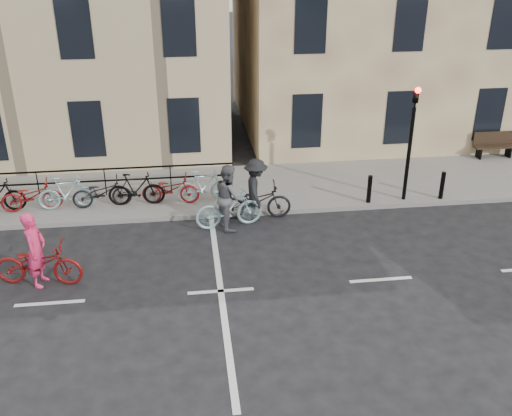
{
  "coord_description": "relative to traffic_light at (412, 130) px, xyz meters",
  "views": [
    {
      "loc": [
        -0.64,
        -11.61,
        7.66
      ],
      "look_at": [
        1.15,
        2.26,
        1.1
      ],
      "focal_mm": 40.0,
      "sensor_mm": 36.0,
      "label": 1
    }
  ],
  "objects": [
    {
      "name": "bollard_east",
      "position": [
        -1.2,
        -0.09,
        -1.85
      ],
      "size": [
        0.14,
        0.14,
        0.9
      ],
      "primitive_type": "cylinder",
      "color": "black",
      "rests_on": "sidewalk"
    },
    {
      "name": "sidewalk",
      "position": [
        -10.2,
        1.66,
        -2.38
      ],
      "size": [
        46.0,
        4.0,
        0.15
      ],
      "primitive_type": "cube",
      "color": "slate",
      "rests_on": "ground"
    },
    {
      "name": "cyclist_grey",
      "position": [
        -5.7,
        -0.95,
        -1.67
      ],
      "size": [
        2.08,
        1.05,
        1.94
      ],
      "rotation": [
        0.0,
        0.0,
        1.74
      ],
      "color": "#91B8BE",
      "rests_on": "ground"
    },
    {
      "name": "cyclist_dark",
      "position": [
        -4.85,
        -0.46,
        -1.71
      ],
      "size": [
        2.15,
        1.24,
        1.9
      ],
      "rotation": [
        0.0,
        0.0,
        1.55
      ],
      "color": "black",
      "rests_on": "ground"
    },
    {
      "name": "bollard_west",
      "position": [
        1.2,
        -0.09,
        -1.85
      ],
      "size": [
        0.14,
        0.14,
        0.9
      ],
      "primitive_type": "cylinder",
      "color": "black",
      "rests_on": "sidewalk"
    },
    {
      "name": "traffic_light",
      "position": [
        0.0,
        0.0,
        0.0
      ],
      "size": [
        0.18,
        0.3,
        3.9
      ],
      "color": "black",
      "rests_on": "sidewalk"
    },
    {
      "name": "parked_bikes",
      "position": [
        -10.07,
        0.7,
        -1.81
      ],
      "size": [
        9.35,
        1.23,
        1.05
      ],
      "color": "black",
      "rests_on": "sidewalk"
    },
    {
      "name": "bench",
      "position": [
        4.8,
        3.39,
        -1.78
      ],
      "size": [
        1.6,
        0.41,
        0.97
      ],
      "color": "black",
      "rests_on": "sidewalk"
    },
    {
      "name": "cyclist_pink",
      "position": [
        -10.56,
        -3.42,
        -1.79
      ],
      "size": [
        2.24,
        1.09,
        1.91
      ],
      "rotation": [
        0.0,
        0.0,
        1.41
      ],
      "color": "maroon",
      "rests_on": "ground"
    },
    {
      "name": "ground",
      "position": [
        -6.2,
        -4.34,
        -2.45
      ],
      "size": [
        120.0,
        120.0,
        0.0
      ],
      "primitive_type": "plane",
      "color": "black",
      "rests_on": "ground"
    }
  ]
}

